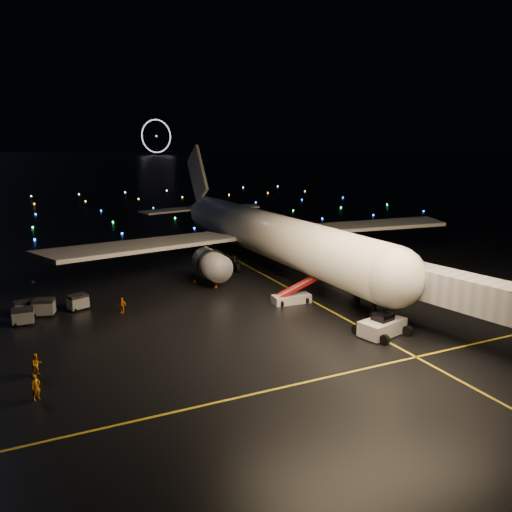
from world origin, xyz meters
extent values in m
plane|color=black|center=(0.00, 300.00, 0.00)|extent=(2000.00, 2000.00, 0.00)
cube|color=gold|center=(12.00, 15.00, 0.01)|extent=(0.25, 80.00, 0.02)
cube|color=gold|center=(-5.00, -10.00, 0.01)|extent=(60.00, 0.25, 0.02)
cube|color=silver|center=(12.57, -4.62, 1.11)|extent=(5.12, 3.51, 2.22)
imported|color=orange|center=(-18.21, -4.10, 0.98)|extent=(0.85, 0.78, 1.96)
imported|color=orange|center=(-18.05, 0.08, 0.93)|extent=(1.10, 0.98, 1.86)
imported|color=orange|center=(-9.10, 12.59, 0.88)|extent=(1.05, 1.02, 1.76)
cone|color=#F35D00|center=(3.64, 17.47, 0.25)|extent=(0.58, 0.58, 0.50)
cone|color=#F35D00|center=(6.30, 21.78, 0.27)|extent=(0.52, 0.52, 0.54)
cone|color=#F35D00|center=(1.95, 21.07, 0.22)|extent=(0.47, 0.47, 0.44)
cone|color=#F35D00|center=(-17.73, 29.84, 0.24)|extent=(0.55, 0.55, 0.48)
cube|color=gray|center=(-13.37, 15.80, 0.86)|extent=(2.42, 2.09, 1.72)
cube|color=gray|center=(-16.91, 15.26, 0.92)|extent=(2.50, 2.04, 1.85)
cube|color=gray|center=(-18.96, 13.21, 0.87)|extent=(2.08, 1.49, 1.73)
cube|color=gray|center=(-18.92, 16.39, 0.78)|extent=(2.04, 1.59, 1.57)
camera|label=1|loc=(-17.63, -40.75, 18.23)|focal=35.00mm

